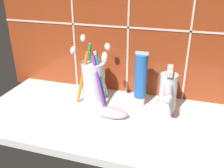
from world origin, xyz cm
name	(u,v)px	position (x,y,z in cm)	size (l,w,h in cm)	color
sink_counter	(106,119)	(0.00, 0.00, 1.00)	(67.86, 32.16, 2.00)	white
tile_wall_backsplash	(124,1)	(0.01, 16.33, 29.20)	(77.86, 1.72, 58.38)	#933819
toothbrush_cup	(94,79)	(-6.50, 8.36, 8.20)	(11.57, 10.03, 18.69)	silver
toothpaste_tube	(141,79)	(7.21, 8.52, 9.84)	(3.52, 3.35, 15.73)	white
sink_faucet	(168,93)	(14.88, 5.72, 8.23)	(4.56, 11.91, 12.74)	silver
soap_bar	(112,112)	(1.56, 0.21, 3.27)	(8.60, 4.11, 2.55)	#DBB2C6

